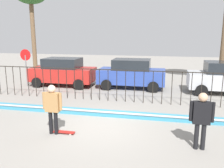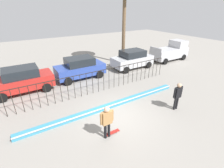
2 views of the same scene
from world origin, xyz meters
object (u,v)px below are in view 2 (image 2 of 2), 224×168
camera_operator (178,94)px  parked_car_blue (80,68)px  skateboarder (107,119)px  skateboard (112,132)px  parked_car_red (22,80)px  parked_car_silver (132,59)px  pickup_truck (171,51)px

camera_operator → parked_car_blue: size_ratio=0.42×
skateboarder → camera_operator: 4.93m
skateboard → parked_car_red: parked_car_red is taller
camera_operator → parked_car_red: size_ratio=0.42×
parked_car_silver → pickup_truck: bearing=-4.2°
skateboarder → parked_car_blue: size_ratio=0.42×
skateboard → parked_car_red: 8.21m
camera_operator → pickup_truck: 11.16m
skateboard → parked_car_silver: (7.05, 7.41, 0.91)m
skateboarder → camera_operator: (4.93, -0.12, 0.01)m
parked_car_red → skateboarder: bearing=-70.1°
parked_car_silver → pickup_truck: size_ratio=0.91×
parked_car_silver → pickup_truck: pickup_truck is taller
parked_car_red → pickup_truck: bearing=-1.8°
skateboarder → skateboard: skateboarder is taller
parked_car_red → parked_car_silver: 10.34m
skateboarder → pickup_truck: pickup_truck is taller
skateboarder → parked_car_blue: parked_car_blue is taller
skateboard → parked_car_red: size_ratio=0.19×
skateboarder → pickup_truck: bearing=6.5°
skateboard → camera_operator: 4.69m
parked_car_blue → parked_car_silver: bearing=-7.4°
pickup_truck → skateboard: bearing=-150.1°
skateboard → parked_car_blue: size_ratio=0.19×
skateboard → parked_car_red: bearing=126.4°
skateboard → parked_car_red: (-3.29, 7.47, 0.91)m
parked_car_red → pickup_truck: 16.09m
camera_operator → parked_car_silver: bearing=-46.3°
skateboarder → pickup_truck: 15.11m
parked_car_blue → pickup_truck: pickup_truck is taller
skateboard → camera_operator: (4.57, -0.19, 1.02)m
camera_operator → pickup_truck: bearing=-75.7°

